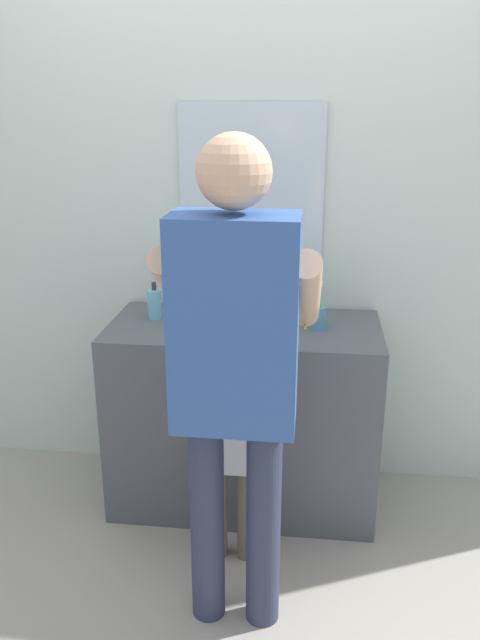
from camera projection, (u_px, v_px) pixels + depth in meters
name	position (u px, v px, depth m)	size (l,w,h in m)	color
ground_plane	(236.00, 537.00, 2.67)	(14.00, 14.00, 0.00)	#9E998E
back_wall	(252.00, 194.00, 2.81)	(4.40, 0.10, 2.70)	silver
vanity_cabinet	(244.00, 415.00, 2.82)	(1.15, 0.54, 0.84)	#4C5156
sink_basin	(244.00, 314.00, 2.64)	(0.36, 0.36, 0.11)	silver
faucet	(249.00, 294.00, 2.84)	(0.18, 0.14, 0.18)	#B7BABF
toothbrush_cup	(318.00, 316.00, 2.63)	(0.07, 0.07, 0.21)	#4C8EB2
soap_bottle	(155.00, 304.00, 2.74)	(0.06, 0.06, 0.17)	#66B2D1
child_toddler	(232.00, 438.00, 2.40)	(0.27, 0.27, 0.89)	#6B5B4C
adult_parent	(235.00, 354.00, 1.97)	(0.51, 0.55, 1.66)	#2D334C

